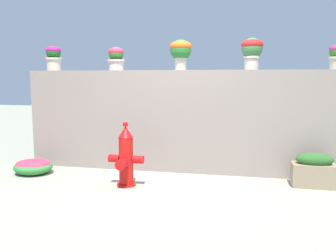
# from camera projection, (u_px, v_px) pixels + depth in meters

# --- Properties ---
(ground_plane) EXTENTS (24.00, 24.00, 0.00)m
(ground_plane) POSITION_uv_depth(u_px,v_px,m) (170.00, 188.00, 4.60)
(ground_plane) COLOR gray
(stone_wall) EXTENTS (4.88, 0.39, 1.54)m
(stone_wall) POSITION_uv_depth(u_px,v_px,m) (182.00, 121.00, 5.39)
(stone_wall) COLOR gray
(stone_wall) RESTS_ON ground
(potted_plant_0) EXTENTS (0.26, 0.26, 0.41)m
(potted_plant_0) POSITION_uv_depth(u_px,v_px,m) (54.00, 56.00, 5.71)
(potted_plant_0) COLOR beige
(potted_plant_0) RESTS_ON stone_wall
(potted_plant_1) EXTENTS (0.27, 0.27, 0.36)m
(potted_plant_1) POSITION_uv_depth(u_px,v_px,m) (116.00, 57.00, 5.45)
(potted_plant_1) COLOR beige
(potted_plant_1) RESTS_ON stone_wall
(potted_plant_2) EXTENTS (0.33, 0.33, 0.46)m
(potted_plant_2) POSITION_uv_depth(u_px,v_px,m) (181.00, 50.00, 5.26)
(potted_plant_2) COLOR #BFB39F
(potted_plant_2) RESTS_ON stone_wall
(potted_plant_3) EXTENTS (0.32, 0.32, 0.46)m
(potted_plant_3) POSITION_uv_depth(u_px,v_px,m) (252.00, 50.00, 5.07)
(potted_plant_3) COLOR beige
(potted_plant_3) RESTS_ON stone_wall
(fire_hydrant) EXTENTS (0.48, 0.38, 0.85)m
(fire_hydrant) POSITION_uv_depth(u_px,v_px,m) (126.00, 158.00, 4.64)
(fire_hydrant) COLOR red
(fire_hydrant) RESTS_ON ground
(flower_bush_left) EXTENTS (0.58, 0.52, 0.22)m
(flower_bush_left) POSITION_uv_depth(u_px,v_px,m) (33.00, 166.00, 5.27)
(flower_bush_left) COLOR #34833B
(flower_bush_left) RESTS_ON ground
(planter_box) EXTENTS (0.56, 0.28, 0.46)m
(planter_box) POSITION_uv_depth(u_px,v_px,m) (314.00, 171.00, 4.62)
(planter_box) COLOR #8F7B5F
(planter_box) RESTS_ON ground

